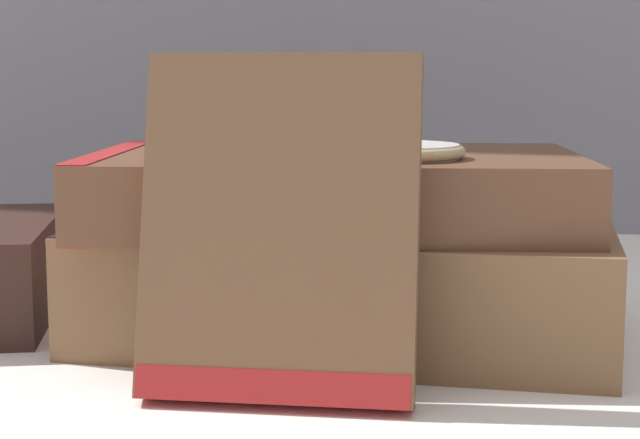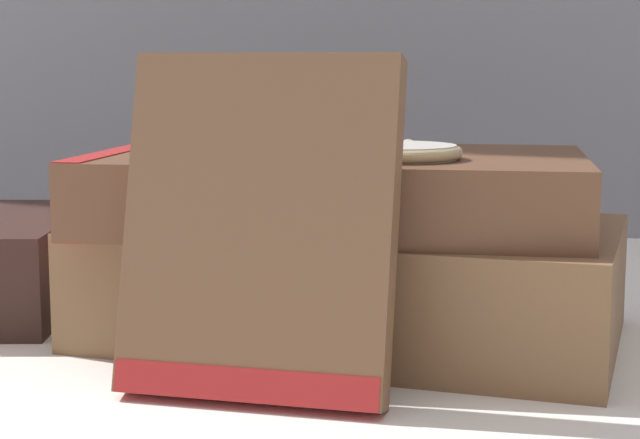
{
  "view_description": "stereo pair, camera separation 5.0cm",
  "coord_description": "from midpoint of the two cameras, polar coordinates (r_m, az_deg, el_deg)",
  "views": [
    {
      "loc": [
        0.11,
        -0.42,
        0.12
      ],
      "look_at": [
        0.04,
        0.03,
        0.06
      ],
      "focal_mm": 60.0,
      "sensor_mm": 36.0,
      "label": 1
    },
    {
      "loc": [
        0.16,
        -0.41,
        0.12
      ],
      "look_at": [
        0.04,
        0.03,
        0.06
      ],
      "focal_mm": 60.0,
      "sensor_mm": 36.0,
      "label": 2
    }
  ],
  "objects": [
    {
      "name": "book_flat_top",
      "position": [
        0.46,
        -2.92,
        1.61
      ],
      "size": [
        0.22,
        0.15,
        0.03
      ],
      "rotation": [
        0.0,
        0.0,
        0.09
      ],
      "color": "brown",
      "rests_on": "book_flat_bottom"
    },
    {
      "name": "ground_plane",
      "position": [
        0.45,
        -9.5,
        -7.49
      ],
      "size": [
        3.0,
        3.0,
        0.0
      ],
      "primitive_type": "plane",
      "color": "white"
    },
    {
      "name": "book_leaning_front",
      "position": [
        0.39,
        -5.89,
        -1.22
      ],
      "size": [
        0.1,
        0.04,
        0.13
      ],
      "rotation": [
        -0.25,
        0.0,
        0.0
      ],
      "color": "brown",
      "rests_on": "ground_plane"
    },
    {
      "name": "reading_glasses",
      "position": [
        0.66,
        -7.95,
        -2.2
      ],
      "size": [
        0.1,
        0.05,
        0.0
      ],
      "rotation": [
        0.0,
        0.0,
        -0.03
      ],
      "color": "black",
      "rests_on": "ground_plane"
    },
    {
      "name": "pocket_watch",
      "position": [
        0.44,
        1.07,
        3.65
      ],
      "size": [
        0.05,
        0.06,
        0.01
      ],
      "color": "silver",
      "rests_on": "book_flat_top"
    },
    {
      "name": "book_flat_bottom",
      "position": [
        0.48,
        -1.99,
        -3.25
      ],
      "size": [
        0.23,
        0.15,
        0.05
      ],
      "rotation": [
        0.0,
        0.0,
        -0.07
      ],
      "color": "brown",
      "rests_on": "ground_plane"
    }
  ]
}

